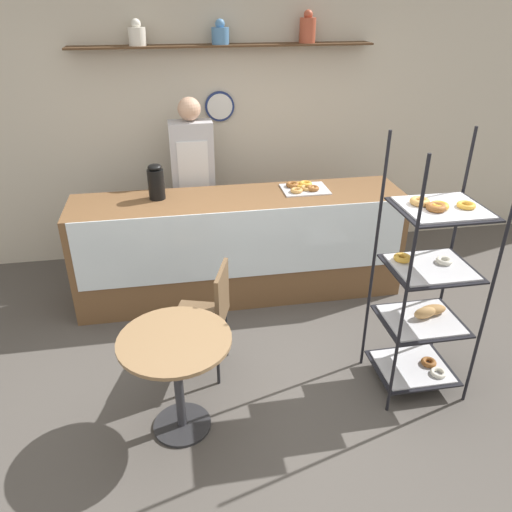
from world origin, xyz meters
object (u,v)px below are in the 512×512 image
Objects in this scene: pastry_rack at (427,290)px; person_worker at (194,180)px; cafe_table at (176,362)px; cafe_chair at (210,310)px; donut_tray_counter at (303,187)px; coffee_carafe at (156,182)px.

person_worker is at bearing 125.24° from pastry_rack.
person_worker is 2.24m from cafe_table.
pastry_rack is 1.05× the size of person_worker.
person_worker is 1.69m from cafe_chair.
cafe_table is 1.75× the size of donut_tray_counter.
cafe_chair is (-1.45, 0.39, -0.25)m from pastry_rack.
coffee_carafe is at bearing 138.96° from pastry_rack.
person_worker is 4.20× the size of donut_tray_counter.
pastry_rack reaches higher than coffee_carafe.
cafe_chair is at bearing -130.37° from donut_tray_counter.
cafe_table is 2.15m from donut_tray_counter.
pastry_rack is at bearing -41.04° from coffee_carafe.
pastry_rack is at bearing 92.46° from cafe_chair.
person_worker reaches higher than coffee_carafe.
donut_tray_counter is (1.31, -0.01, -0.13)m from coffee_carafe.
pastry_rack is at bearing -54.76° from person_worker.
person_worker is 0.62m from coffee_carafe.
person_worker reaches higher than donut_tray_counter.
cafe_chair is 1.58m from donut_tray_counter.
person_worker is 5.60× the size of coffee_carafe.
pastry_rack is at bearing 5.08° from cafe_table.
person_worker reaches higher than cafe_table.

